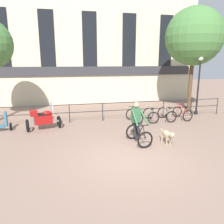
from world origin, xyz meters
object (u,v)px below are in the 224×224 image
dog (168,134)px  parked_bicycle_mid_right (167,114)px  cyclist_with_bike (137,125)px  parked_motorcycle (43,119)px  parked_bicycle_mid_left (151,115)px  parked_bicycle_far_end (182,113)px  street_lamp (199,82)px  parked_bicycle_near_lamp (134,116)px

dog → parked_bicycle_mid_right: (1.71, 3.53, -0.07)m
cyclist_with_bike → parked_motorcycle: size_ratio=0.97×
parked_bicycle_mid_left → parked_bicycle_far_end: 1.98m
parked_motorcycle → cyclist_with_bike: bearing=-138.4°
street_lamp → parked_motorcycle: bearing=-172.4°
cyclist_with_bike → parked_bicycle_far_end: bearing=30.6°
parked_bicycle_mid_right → parked_bicycle_far_end: same height
street_lamp → parked_bicycle_near_lamp: bearing=-168.6°
dog → parked_bicycle_far_end: 4.45m
parked_bicycle_mid_left → parked_bicycle_mid_right: 0.99m
parked_motorcycle → parked_bicycle_mid_left: (5.87, 0.35, -0.20)m
parked_bicycle_mid_left → parked_bicycle_mid_right: bearing=-173.3°
dog → street_lamp: bearing=40.1°
cyclist_with_bike → parked_bicycle_near_lamp: cyclist_with_bike is taller
cyclist_with_bike → parked_motorcycle: (-4.02, 2.68, -0.20)m
cyclist_with_bike → parked_bicycle_mid_right: 4.17m
parked_bicycle_far_end → parked_bicycle_mid_right: bearing=-4.9°
parked_bicycle_near_lamp → parked_bicycle_far_end: (2.97, 0.00, 0.00)m
street_lamp → dog: bearing=-133.5°
parked_motorcycle → parked_bicycle_near_lamp: size_ratio=1.56×
dog → parked_bicycle_near_lamp: bearing=87.9°
parked_bicycle_near_lamp → parked_bicycle_mid_right: bearing=178.2°
parked_bicycle_far_end → street_lamp: bearing=-154.0°
parked_motorcycle → parked_bicycle_mid_right: bearing=-101.8°
street_lamp → parked_bicycle_mid_left: bearing=-165.5°
parked_bicycle_mid_left → parked_bicycle_mid_right: same height
cyclist_with_bike → parked_motorcycle: 4.83m
street_lamp → parked_bicycle_mid_right: bearing=-160.2°
cyclist_with_bike → street_lamp: bearing=28.7°
parked_bicycle_mid_left → parked_motorcycle: bearing=10.1°
dog → parked_motorcycle: parked_motorcycle is taller
cyclist_with_bike → parked_bicycle_far_end: 4.90m
parked_motorcycle → street_lamp: 9.56m
parked_bicycle_mid_left → cyclist_with_bike: bearing=65.3°
parked_bicycle_mid_left → street_lamp: 3.99m
parked_motorcycle → parked_bicycle_mid_right: parked_motorcycle is taller
dog → parked_motorcycle: bearing=141.8°
dog → parked_bicycle_mid_left: bearing=72.1°
parked_motorcycle → street_lamp: size_ratio=0.48×
parked_motorcycle → street_lamp: street_lamp is taller
parked_bicycle_mid_right → cyclist_with_bike: bearing=44.2°
parked_bicycle_near_lamp → parked_bicycle_far_end: size_ratio=0.97×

